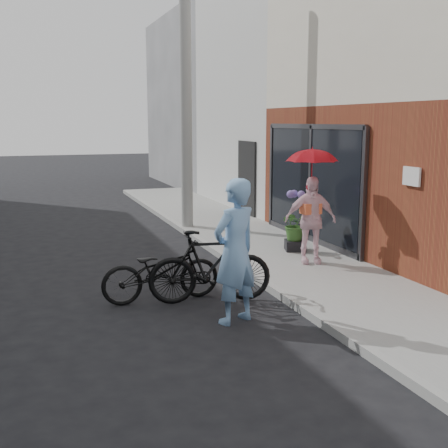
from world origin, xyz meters
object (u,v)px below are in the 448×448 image
kimono_woman (310,220)px  planter (295,245)px  bike_left (161,271)px  officer (235,251)px  bike_right (210,266)px  utility_pole (186,86)px

kimono_woman → planter: bearing=93.9°
planter → bike_left: bearing=-149.7°
officer → kimono_woman: officer is taller
kimono_woman → planter: size_ratio=4.05×
officer → planter: bearing=-152.2°
bike_right → bike_left: bearing=75.3°
utility_pole → bike_left: (-1.92, -5.18, -3.03)m
bike_left → planter: 3.74m
officer → bike_left: size_ratio=1.09×
bike_left → officer: bearing=-150.4°
officer → bike_right: bearing=-110.7°
officer → kimono_woman: 3.13m
planter → officer: bearing=-128.7°
bike_left → planter: bearing=-60.6°
kimono_woman → utility_pole: bearing=120.1°
officer → planter: 4.06m
officer → bike_left: (-0.72, 1.23, -0.51)m
utility_pole → kimono_woman: size_ratio=4.39×
utility_pole → planter: utility_pole is taller
planter → bike_right: bearing=-139.2°
utility_pole → bike_left: bearing=-110.3°
utility_pole → planter: (1.30, -3.30, -3.28)m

